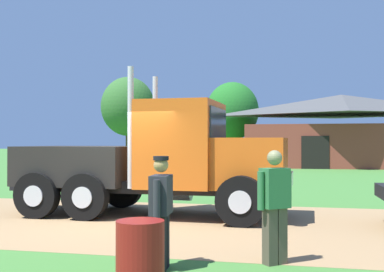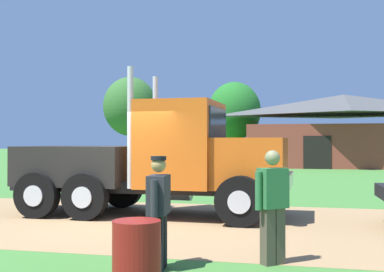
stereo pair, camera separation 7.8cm
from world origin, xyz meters
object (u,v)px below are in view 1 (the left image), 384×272
(visitor_standing_near, at_px, (275,203))
(visitor_walking_mid, at_px, (161,207))
(truck_foreground_white, at_px, (157,163))
(shed_building, at_px, (342,131))
(steel_barrel, at_px, (140,258))

(visitor_standing_near, height_order, visitor_walking_mid, visitor_standing_near)
(truck_foreground_white, xyz_separation_m, visitor_walking_mid, (1.53, -4.90, -0.41))
(visitor_standing_near, height_order, shed_building, shed_building)
(visitor_walking_mid, bearing_deg, truck_foreground_white, 107.36)
(visitor_walking_mid, xyz_separation_m, shed_building, (4.78, 30.38, 1.68))
(shed_building, bearing_deg, visitor_walking_mid, -98.94)
(steel_barrel, bearing_deg, visitor_walking_mid, 94.85)
(truck_foreground_white, xyz_separation_m, steel_barrel, (1.64, -6.12, -0.85))
(truck_foreground_white, height_order, steel_barrel, truck_foreground_white)
(visitor_standing_near, bearing_deg, visitor_walking_mid, -157.35)
(visitor_standing_near, relative_size, steel_barrel, 1.90)
(steel_barrel, height_order, shed_building, shed_building)
(visitor_walking_mid, relative_size, steel_barrel, 1.81)
(truck_foreground_white, relative_size, visitor_walking_mid, 4.29)
(shed_building, bearing_deg, steel_barrel, -98.41)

